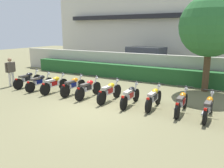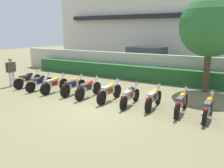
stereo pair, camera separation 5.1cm
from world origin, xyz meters
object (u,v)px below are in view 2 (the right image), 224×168
(motorcycle_in_row_8, at_px, (181,102))
(motorcycle_in_row_9, at_px, (208,107))
(motorcycle_in_row_0, at_px, (28,79))
(motorcycle_in_row_3, at_px, (73,85))
(inspector_person, at_px, (11,69))
(motorcycle_in_row_6, at_px, (130,95))
(motorcycle_in_row_1, at_px, (40,82))
(motorcycle_in_row_7, at_px, (154,98))
(motorcycle_in_row_2, at_px, (54,84))
(motorcycle_in_row_4, at_px, (88,88))
(tree_near_inspector, at_px, (211,26))
(parked_car, at_px, (148,60))
(motorcycle_in_row_5, at_px, (110,91))

(motorcycle_in_row_8, height_order, motorcycle_in_row_9, motorcycle_in_row_8)
(motorcycle_in_row_0, distance_m, motorcycle_in_row_3, 3.19)
(inspector_person, bearing_deg, motorcycle_in_row_6, 0.79)
(motorcycle_in_row_1, relative_size, motorcycle_in_row_7, 1.01)
(motorcycle_in_row_2, bearing_deg, motorcycle_in_row_1, 93.01)
(motorcycle_in_row_7, bearing_deg, motorcycle_in_row_3, 88.91)
(motorcycle_in_row_1, height_order, motorcycle_in_row_3, motorcycle_in_row_3)
(motorcycle_in_row_2, height_order, motorcycle_in_row_4, motorcycle_in_row_4)
(motorcycle_in_row_2, xyz_separation_m, motorcycle_in_row_4, (2.03, 0.10, 0.01))
(motorcycle_in_row_3, distance_m, motorcycle_in_row_9, 6.19)
(motorcycle_in_row_2, bearing_deg, motorcycle_in_row_6, -88.59)
(tree_near_inspector, relative_size, motorcycle_in_row_9, 2.55)
(motorcycle_in_row_2, relative_size, motorcycle_in_row_7, 1.04)
(tree_near_inspector, bearing_deg, motorcycle_in_row_3, -145.33)
(motorcycle_in_row_1, bearing_deg, motorcycle_in_row_2, -85.67)
(motorcycle_in_row_6, bearing_deg, motorcycle_in_row_9, -91.19)
(motorcycle_in_row_6, relative_size, motorcycle_in_row_9, 0.99)
(parked_car, relative_size, motorcycle_in_row_8, 2.43)
(tree_near_inspector, xyz_separation_m, motorcycle_in_row_0, (-8.74, -3.85, -2.83))
(parked_car, xyz_separation_m, motorcycle_in_row_9, (5.32, -8.01, -0.50))
(motorcycle_in_row_6, relative_size, motorcycle_in_row_7, 1.04)
(motorcycle_in_row_1, bearing_deg, motorcycle_in_row_7, -85.62)
(motorcycle_in_row_0, relative_size, motorcycle_in_row_2, 1.03)
(parked_car, relative_size, motorcycle_in_row_4, 2.41)
(motorcycle_in_row_4, bearing_deg, tree_near_inspector, -48.63)
(motorcycle_in_row_2, distance_m, motorcycle_in_row_6, 4.23)
(motorcycle_in_row_9, bearing_deg, motorcycle_in_row_0, 90.57)
(motorcycle_in_row_0, distance_m, motorcycle_in_row_4, 4.13)
(motorcycle_in_row_3, relative_size, motorcycle_in_row_8, 0.97)
(parked_car, distance_m, motorcycle_in_row_1, 8.58)
(motorcycle_in_row_4, height_order, motorcycle_in_row_5, motorcycle_in_row_5)
(motorcycle_in_row_1, height_order, motorcycle_in_row_5, motorcycle_in_row_5)
(parked_car, relative_size, motorcycle_in_row_3, 2.51)
(motorcycle_in_row_1, distance_m, motorcycle_in_row_5, 4.19)
(motorcycle_in_row_4, relative_size, inspector_person, 1.21)
(inspector_person, bearing_deg, motorcycle_in_row_1, 2.69)
(motorcycle_in_row_8, bearing_deg, motorcycle_in_row_3, 88.50)
(motorcycle_in_row_2, height_order, motorcycle_in_row_3, motorcycle_in_row_3)
(motorcycle_in_row_2, height_order, motorcycle_in_row_9, motorcycle_in_row_2)
(motorcycle_in_row_3, bearing_deg, motorcycle_in_row_4, -93.44)
(parked_car, xyz_separation_m, motorcycle_in_row_5, (1.22, -7.93, -0.48))
(motorcycle_in_row_5, distance_m, motorcycle_in_row_8, 3.13)
(motorcycle_in_row_5, height_order, motorcycle_in_row_7, motorcycle_in_row_5)
(motorcycle_in_row_1, bearing_deg, motorcycle_in_row_4, -84.60)
(parked_car, relative_size, motorcycle_in_row_5, 2.43)
(motorcycle_in_row_2, bearing_deg, motorcycle_in_row_5, -86.81)
(motorcycle_in_row_0, xyz_separation_m, motorcycle_in_row_9, (9.38, -0.15, -0.01))
(motorcycle_in_row_0, xyz_separation_m, motorcycle_in_row_3, (3.19, 0.01, 0.01))
(tree_near_inspector, distance_m, motorcycle_in_row_4, 6.66)
(motorcycle_in_row_5, relative_size, inspector_person, 1.21)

